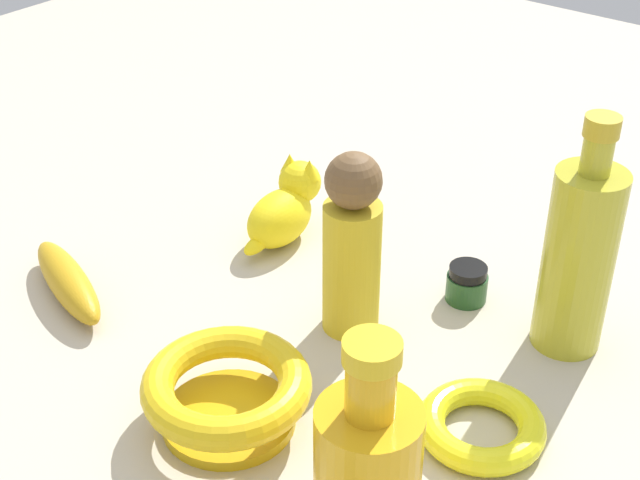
{
  "coord_description": "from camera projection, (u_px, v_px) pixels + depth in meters",
  "views": [
    {
      "loc": [
        0.57,
        0.46,
        0.55
      ],
      "look_at": [
        0.0,
        0.0,
        0.08
      ],
      "focal_mm": 51.82,
      "sensor_mm": 36.0,
      "label": 1
    }
  ],
  "objects": [
    {
      "name": "person_figure_adult",
      "position": [
        353.0,
        245.0,
        0.85
      ],
      "size": [
        0.07,
        0.07,
        0.19
      ],
      "color": "gold",
      "rests_on": "ground"
    },
    {
      "name": "bangle",
      "position": [
        481.0,
        425.0,
        0.76
      ],
      "size": [
        0.11,
        0.11,
        0.02
      ],
      "primitive_type": "torus",
      "color": "yellow",
      "rests_on": "ground"
    },
    {
      "name": "bottle_tall",
      "position": [
        579.0,
        256.0,
        0.82
      ],
      "size": [
        0.06,
        0.06,
        0.23
      ],
      "color": "gold",
      "rests_on": "ground"
    },
    {
      "name": "banana",
      "position": [
        68.0,
        281.0,
        0.92
      ],
      "size": [
        0.09,
        0.16,
        0.04
      ],
      "primitive_type": "ellipsoid",
      "rotation": [
        0.0,
        0.0,
        4.36
      ],
      "color": "gold",
      "rests_on": "ground"
    },
    {
      "name": "ground",
      "position": [
        320.0,
        310.0,
        0.91
      ],
      "size": [
        2.0,
        2.0,
        0.0
      ],
      "primitive_type": "plane",
      "color": "#BCB29E"
    },
    {
      "name": "bottle_short",
      "position": [
        368.0,
        471.0,
        0.64
      ],
      "size": [
        0.08,
        0.08,
        0.19
      ],
      "color": "gold",
      "rests_on": "ground"
    },
    {
      "name": "nail_polish_jar",
      "position": [
        467.0,
        283.0,
        0.92
      ],
      "size": [
        0.04,
        0.04,
        0.04
      ],
      "color": "#224C24",
      "rests_on": "ground"
    },
    {
      "name": "bowl",
      "position": [
        227.0,
        391.0,
        0.76
      ],
      "size": [
        0.14,
        0.14,
        0.06
      ],
      "color": "gold",
      "rests_on": "ground"
    },
    {
      "name": "cat_figurine",
      "position": [
        285.0,
        208.0,
        1.01
      ],
      "size": [
        0.13,
        0.06,
        0.09
      ],
      "color": "yellow",
      "rests_on": "ground"
    }
  ]
}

